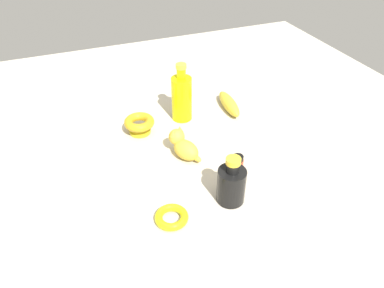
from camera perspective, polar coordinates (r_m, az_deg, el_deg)
ground at (r=1.16m, az=-0.00°, el=-1.89°), size 2.00×2.00×0.00m
cat_figurine at (r=1.14m, az=-1.43°, el=-0.20°), size 0.09×0.12×0.09m
bowl at (r=1.25m, az=-8.27°, el=3.21°), size 0.10×0.10×0.06m
nail_polish_jar at (r=1.11m, az=7.17°, el=-2.77°), size 0.04×0.04×0.04m
bangle at (r=0.96m, az=-3.24°, el=-11.40°), size 0.09×0.09×0.02m
banana at (r=1.39m, az=5.83°, el=6.32°), size 0.06×0.18×0.05m
bottle_short at (r=0.98m, az=6.19°, el=-6.25°), size 0.08×0.08×0.14m
bottle_tall at (r=1.29m, az=-1.63°, el=7.38°), size 0.07×0.07×0.21m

